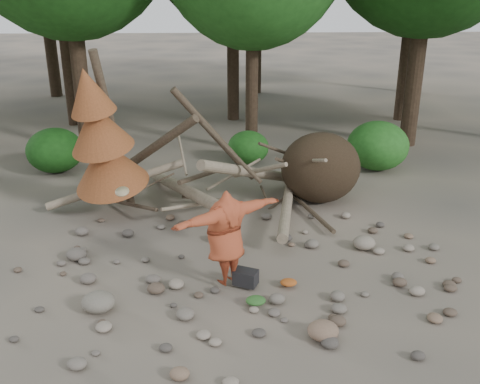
{
  "coord_description": "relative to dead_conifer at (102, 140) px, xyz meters",
  "views": [
    {
      "loc": [
        -0.25,
        -9.6,
        5.75
      ],
      "look_at": [
        0.24,
        1.5,
        1.4
      ],
      "focal_mm": 40.0,
      "sensor_mm": 36.0,
      "label": 1
    }
  ],
  "objects": [
    {
      "name": "backpack",
      "position": [
        3.4,
        -3.58,
        -1.96
      ],
      "size": [
        0.55,
        0.48,
        0.31
      ],
      "primitive_type": "cube",
      "rotation": [
        0.0,
        0.0,
        -0.43
      ],
      "color": "black",
      "rests_on": "ground"
    },
    {
      "name": "deadfall_pile",
      "position": [
        5.13,
        0.87,
        -1.16
      ],
      "size": [
        8.55,
        5.24,
        3.3
      ],
      "color": "#332619",
      "rests_on": "ground"
    },
    {
      "name": "bush_mid",
      "position": [
        3.92,
        4.43,
        -1.55
      ],
      "size": [
        1.4,
        1.4,
        1.12
      ],
      "primitive_type": "ellipsoid",
      "color": "#1F5C1A",
      "rests_on": "ground"
    },
    {
      "name": "ground",
      "position": [
        3.12,
        -3.37,
        -2.11
      ],
      "size": [
        120.0,
        120.0,
        0.0
      ],
      "primitive_type": "plane",
      "color": "#514C44",
      "rests_on": "ground"
    },
    {
      "name": "bush_right",
      "position": [
        8.12,
        3.63,
        -1.31
      ],
      "size": [
        2.0,
        2.0,
        1.6
      ],
      "primitive_type": "ellipsoid",
      "color": "#286D22",
      "rests_on": "ground"
    },
    {
      "name": "boulder_mid_right",
      "position": [
        6.23,
        -2.04,
        -1.96
      ],
      "size": [
        0.52,
        0.46,
        0.31
      ],
      "primitive_type": "ellipsoid",
      "color": "gray",
      "rests_on": "ground"
    },
    {
      "name": "boulder_front_left",
      "position": [
        0.59,
        -4.31,
        -1.92
      ],
      "size": [
        0.63,
        0.56,
        0.38
      ],
      "primitive_type": "ellipsoid",
      "color": "slate",
      "rests_on": "ground"
    },
    {
      "name": "boulder_front_right",
      "position": [
        4.64,
        -5.34,
        -1.95
      ],
      "size": [
        0.55,
        0.49,
        0.33
      ],
      "primitive_type": "ellipsoid",
      "color": "#7C614D",
      "rests_on": "ground"
    },
    {
      "name": "bush_left",
      "position": [
        -2.38,
        3.83,
        -1.39
      ],
      "size": [
        1.8,
        1.8,
        1.44
      ],
      "primitive_type": "ellipsoid",
      "color": "#174913",
      "rests_on": "ground"
    },
    {
      "name": "cloth_orange",
      "position": [
        4.26,
        -3.64,
        -2.05
      ],
      "size": [
        0.34,
        0.28,
        0.12
      ],
      "primitive_type": "ellipsoid",
      "color": "#9D4B1B",
      "rests_on": "ground"
    },
    {
      "name": "cloth_green",
      "position": [
        3.55,
        -4.29,
        -2.04
      ],
      "size": [
        0.38,
        0.32,
        0.14
      ],
      "primitive_type": "ellipsoid",
      "color": "#2A5923",
      "rests_on": "ground"
    },
    {
      "name": "frisbee_thrower",
      "position": [
        3.0,
        -3.5,
        -1.03
      ],
      "size": [
        3.33,
        1.89,
        2.09
      ],
      "color": "#A14024",
      "rests_on": "ground"
    },
    {
      "name": "dead_conifer",
      "position": [
        0.0,
        0.0,
        0.0
      ],
      "size": [
        2.06,
        2.16,
        4.35
      ],
      "color": "#4C3F30",
      "rests_on": "ground"
    },
    {
      "name": "boulder_mid_left",
      "position": [
        -0.3,
        -2.28,
        -1.97
      ],
      "size": [
        0.46,
        0.41,
        0.27
      ],
      "primitive_type": "ellipsoid",
      "color": "#5F5850",
      "rests_on": "ground"
    }
  ]
}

